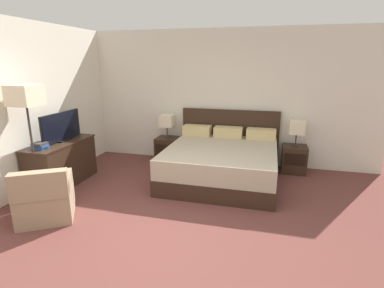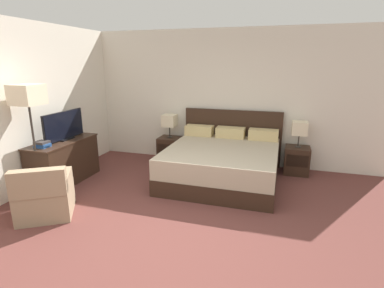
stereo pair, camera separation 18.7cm
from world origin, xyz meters
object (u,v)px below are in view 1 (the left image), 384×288
table_lamp_left (167,121)px  table_lamp_right (297,128)px  nightstand_right (294,159)px  floor_lamp (26,101)px  book_red_cover (40,148)px  book_small_top (40,144)px  dresser (62,162)px  book_blue_cover (41,146)px  bed (222,162)px  armchair_by_window (45,199)px  tv (61,127)px  nightstand_left (168,149)px

table_lamp_left → table_lamp_right: 2.59m
nightstand_right → floor_lamp: size_ratio=0.30×
table_lamp_right → book_red_cover: table_lamp_right is taller
book_small_top → dresser: bearing=88.8°
book_blue_cover → bed: bearing=27.1°
table_lamp_right → book_small_top: size_ratio=2.56×
armchair_by_window → tv: bearing=115.7°
floor_lamp → book_blue_cover: bearing=92.4°
book_red_cover → book_small_top: book_small_top is taller
floor_lamp → nightstand_right: bearing=29.9°
book_red_cover → floor_lamp: size_ratio=0.12×
armchair_by_window → nightstand_left: bearing=74.3°
dresser → floor_lamp: (0.02, -0.62, 1.14)m
bed → book_blue_cover: 3.01m
nightstand_left → tv: tv is taller
book_blue_cover → floor_lamp: floor_lamp is taller
armchair_by_window → book_small_top: bearing=131.0°
tv → book_blue_cover: size_ratio=5.00×
book_blue_cover → book_small_top: 0.04m
table_lamp_right → book_small_top: table_lamp_right is taller
book_red_cover → book_small_top: bearing=180.0°
table_lamp_left → book_blue_cover: (-1.35, -2.08, -0.08)m
nightstand_left → dresser: bearing=-129.7°
book_blue_cover → armchair_by_window: size_ratio=0.20×
book_blue_cover → dresser: bearing=92.2°
nightstand_right → bed: bearing=-150.7°
dresser → book_red_cover: 0.58m
nightstand_right → book_small_top: 4.52m
bed → book_blue_cover: (-2.65, -1.35, 0.47)m
book_blue_cover → floor_lamp: 0.74m
bed → table_lamp_right: size_ratio=4.16×
nightstand_left → book_red_cover: bearing=-123.5°
nightstand_right → armchair_by_window: bearing=-140.6°
tv → armchair_by_window: (0.59, -1.22, -0.71)m
table_lamp_left → book_red_cover: table_lamp_left is taller
bed → nightstand_right: 1.49m
book_blue_cover → nightstand_left: bearing=57.0°
nightstand_left → armchair_by_window: (-0.78, -2.77, 0.02)m
table_lamp_right → tv: 4.26m
book_red_cover → book_blue_cover: (0.03, 0.00, 0.03)m
nightstand_left → book_blue_cover: bearing=-123.0°
table_lamp_left → dresser: (-1.37, -1.65, -0.49)m
nightstand_left → book_red_cover: (-1.38, -2.08, 0.51)m
table_lamp_left → book_small_top: 2.50m
nightstand_left → book_red_cover: 2.55m
book_red_cover → armchair_by_window: (0.60, -0.69, -0.49)m
table_lamp_right → book_small_top: bearing=-152.3°
bed → armchair_by_window: bearing=-135.5°
dresser → floor_lamp: size_ratio=0.74×
nightstand_left → table_lamp_right: size_ratio=1.07×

